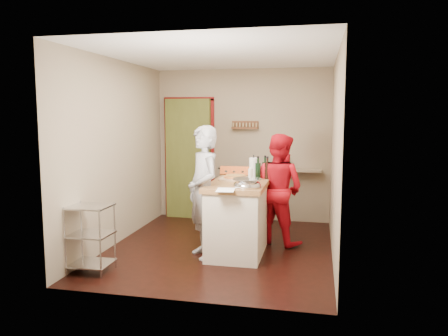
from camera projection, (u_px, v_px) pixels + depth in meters
The scene contains 10 objects.
floor at pixel (220, 248), 6.02m from camera, with size 3.50×3.50×0.00m, color black.
back_wall at pixel (207, 154), 7.74m from camera, with size 3.00×0.44×2.60m.
left_wall at pixel (117, 152), 6.17m from camera, with size 0.04×3.50×2.60m, color gray.
right_wall at pixel (335, 157), 5.54m from camera, with size 0.04×3.50×2.60m, color gray.
ceiling at pixel (220, 55), 5.70m from camera, with size 3.00×3.50×0.02m, color white.
stove at pixel (242, 197), 7.33m from camera, with size 0.60×0.63×1.00m.
wire_shelving at pixel (90, 235), 5.07m from camera, with size 0.48×0.40×0.80m.
island at pixel (239, 215), 5.81m from camera, with size 0.74×1.41×1.26m.
person_stripe at pixel (204, 192), 5.56m from camera, with size 0.62×0.41×1.70m, color silver.
person_red at pixel (279, 189), 6.18m from camera, with size 0.76×0.59×1.57m, color red.
Camera 1 is at (1.29, -5.69, 1.84)m, focal length 35.00 mm.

